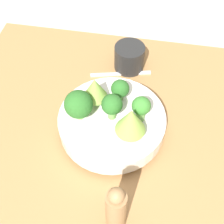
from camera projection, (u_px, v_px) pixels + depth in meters
ground_plane at (122, 137)px, 0.84m from camera, size 6.00×6.00×0.00m
table at (122, 133)px, 0.83m from camera, size 0.94×0.74×0.03m
bowl at (112, 123)px, 0.79m from camera, size 0.27×0.27×0.06m
broccoli_floret_center at (112, 105)px, 0.73m from camera, size 0.05×0.05×0.07m
broccoli_floret_front at (120, 89)px, 0.77m from camera, size 0.05×0.05×0.06m
broccoli_floret_left at (141, 108)px, 0.72m from camera, size 0.05×0.05×0.07m
romanesco_piece_far at (131, 121)px, 0.68m from camera, size 0.07×0.07×0.10m
broccoli_floret_right at (79, 105)px, 0.73m from camera, size 0.07×0.07×0.08m
romanesco_piece_near at (95, 89)px, 0.75m from camera, size 0.06×0.06×0.08m
cup at (129, 57)px, 0.92m from camera, size 0.09×0.09×0.08m
pepper_mill at (116, 211)px, 0.60m from camera, size 0.04×0.04×0.18m
fork at (121, 74)px, 0.93m from camera, size 0.18×0.05×0.01m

